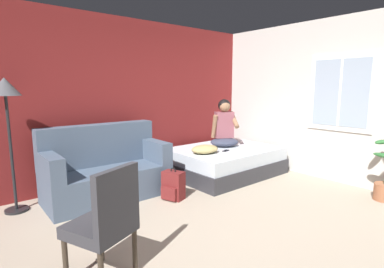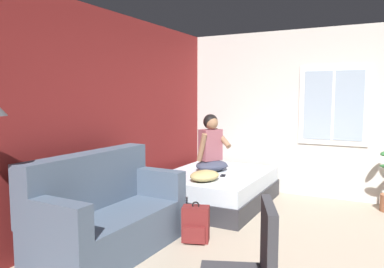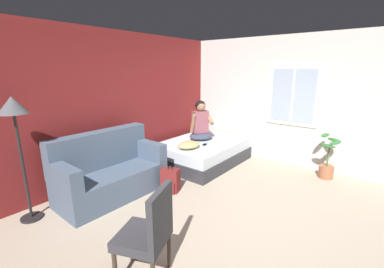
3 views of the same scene
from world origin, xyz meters
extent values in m
plane|color=tan|center=(0.00, 0.00, 0.00)|extent=(40.00, 40.00, 0.00)
cube|color=maroon|center=(0.00, 2.86, 1.35)|extent=(10.87, 0.16, 2.70)
cube|color=silver|center=(3.02, 0.00, 1.35)|extent=(0.16, 6.96, 2.70)
cube|color=white|center=(2.92, 0.40, 1.49)|extent=(0.02, 1.04, 1.24)
cube|color=#9EB2C6|center=(2.91, 0.40, 1.49)|extent=(0.01, 0.88, 1.08)
cube|color=white|center=(2.91, 0.40, 1.49)|extent=(0.01, 0.04, 1.08)
cube|color=#2D2D33|center=(1.82, 1.90, 0.13)|extent=(1.92, 1.45, 0.26)
cube|color=silver|center=(1.82, 1.90, 0.37)|extent=(1.86, 1.40, 0.22)
cube|color=#47566B|center=(-0.33, 2.13, 0.22)|extent=(1.72, 0.84, 0.44)
cube|color=#47566B|center=(-0.32, 2.43, 0.74)|extent=(1.70, 0.28, 0.60)
cube|color=#47566B|center=(-1.09, 2.14, 0.60)|extent=(0.20, 0.80, 0.32)
cube|color=#47566B|center=(0.43, 2.11, 0.60)|extent=(0.20, 0.80, 0.32)
cylinder|color=#382D23|center=(-1.05, 0.70, 0.20)|extent=(0.04, 0.04, 0.40)
cylinder|color=#382D23|center=(-0.91, 0.34, 0.20)|extent=(0.04, 0.04, 0.40)
cube|color=#333338|center=(-1.16, 0.45, 0.45)|extent=(0.60, 0.60, 0.10)
cube|color=#333338|center=(-1.09, 0.26, 0.74)|extent=(0.45, 0.23, 0.48)
ellipsoid|color=#383D51|center=(1.93, 2.02, 0.56)|extent=(0.66, 0.63, 0.16)
cube|color=#8C4C56|center=(1.95, 2.06, 0.88)|extent=(0.39, 0.33, 0.48)
cylinder|color=#936B4C|center=(1.75, 2.11, 0.86)|extent=(0.17, 0.22, 0.44)
cylinder|color=#936B4C|center=(2.07, 1.91, 0.98)|extent=(0.24, 0.37, 0.29)
sphere|color=#936B4C|center=(1.94, 2.04, 1.23)|extent=(0.21, 0.21, 0.21)
ellipsoid|color=black|center=(1.95, 2.06, 1.24)|extent=(0.30, 0.30, 0.23)
cube|color=maroon|center=(0.37, 1.51, 0.20)|extent=(0.27, 0.34, 0.40)
cube|color=maroon|center=(0.26, 1.47, 0.11)|extent=(0.13, 0.24, 0.18)
torus|color=black|center=(0.37, 1.51, 0.42)|extent=(0.04, 0.09, 0.09)
ellipsoid|color=tan|center=(1.26, 1.82, 0.55)|extent=(0.52, 0.41, 0.14)
cube|color=black|center=(1.66, 1.72, 0.48)|extent=(0.16, 0.10, 0.01)
cylinder|color=black|center=(-1.44, 2.46, 0.01)|extent=(0.28, 0.28, 0.03)
cylinder|color=black|center=(-1.44, 2.46, 0.76)|extent=(0.04, 0.04, 1.45)
cone|color=#4C4C51|center=(-1.44, 2.46, 1.59)|extent=(0.36, 0.36, 0.22)
cylinder|color=#995B3D|center=(2.61, -0.45, 0.12)|extent=(0.26, 0.26, 0.24)
cylinder|color=#426033|center=(2.61, -0.45, 0.42)|extent=(0.03, 0.03, 0.36)
ellipsoid|color=#2D6B33|center=(2.51, -0.43, 0.66)|extent=(0.15, 0.29, 0.06)
ellipsoid|color=#2D6B33|center=(2.70, -0.50, 0.74)|extent=(0.22, 0.29, 0.06)
ellipsoid|color=#2D6B33|center=(2.63, -0.35, 0.82)|extent=(0.29, 0.15, 0.06)
ellipsoid|color=#2D6B33|center=(2.57, -0.54, 0.72)|extent=(0.30, 0.21, 0.06)
camera|label=1|loc=(-2.05, -1.80, 1.60)|focal=28.00mm
camera|label=2|loc=(-3.28, -0.35, 1.64)|focal=35.00mm
camera|label=3|loc=(-2.55, -1.26, 2.03)|focal=24.00mm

